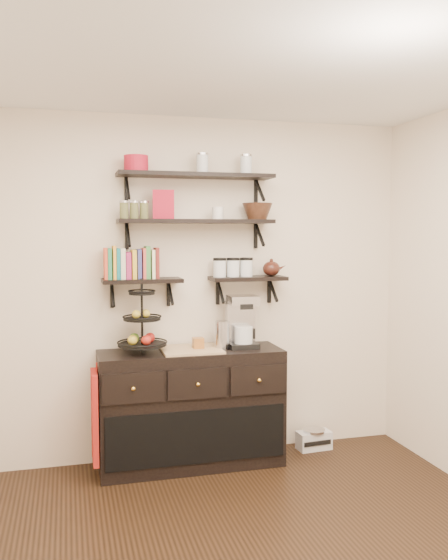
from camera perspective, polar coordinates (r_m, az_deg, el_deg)
ceiling at (r=3.15m, az=3.92°, el=21.18°), size 3.50×3.50×0.02m
back_wall at (r=4.73m, az=-3.01°, el=-0.85°), size 3.50×0.02×2.70m
shelf_top at (r=4.60m, az=-2.72°, el=9.98°), size 1.20×0.27×0.23m
shelf_mid at (r=4.58m, az=-2.70°, el=5.62°), size 1.20×0.27×0.23m
shelf_low_left at (r=4.54m, az=-7.90°, el=-0.14°), size 0.60×0.25×0.23m
shelf_low_right at (r=4.72m, az=2.28°, el=0.08°), size 0.60×0.25×0.23m
cookbooks at (r=4.53m, az=-8.58°, el=1.58°), size 0.43×0.15×0.26m
glass_canisters at (r=4.68m, az=0.88°, el=1.11°), size 0.32×0.10×0.13m
sideboard at (r=4.67m, az=-3.20°, el=-12.18°), size 1.40×0.50×0.92m
fruit_stand at (r=4.47m, az=-7.85°, el=-4.64°), size 0.36×0.36×0.53m
candle at (r=4.56m, az=-2.50°, el=-6.06°), size 0.08×0.08×0.08m
coffee_maker at (r=4.65m, az=1.72°, el=-4.11°), size 0.23×0.22×0.41m
thermal_carafe at (r=4.57m, az=-0.17°, el=-5.34°), size 0.11×0.11×0.22m
apron at (r=4.48m, az=-12.34°, el=-12.74°), size 0.04×0.28×0.66m
radio at (r=5.15m, az=8.65°, el=-14.92°), size 0.29×0.20×0.17m
recipe_box at (r=4.54m, az=-5.86°, el=7.24°), size 0.17×0.08×0.22m
walnut_bowl at (r=4.71m, az=3.23°, el=6.61°), size 0.24×0.24×0.13m
ramekins at (r=4.62m, az=-0.61°, el=6.44°), size 0.09×0.09×0.10m
teapot at (r=4.77m, az=4.58°, el=1.23°), size 0.20×0.16×0.14m
red_pot at (r=4.53m, az=-8.46°, el=11.02°), size 0.18×0.18×0.12m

